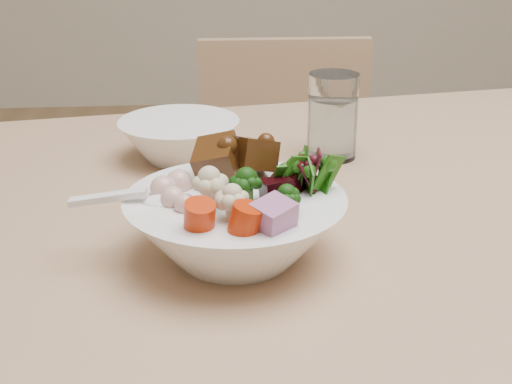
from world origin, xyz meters
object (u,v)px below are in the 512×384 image
chair_far (287,210)px  side_bowl (180,140)px  food_bowl (237,222)px  water_glass (332,120)px

chair_far → side_bowl: (-0.21, -0.46, 0.31)m
side_bowl → chair_far: bearing=65.8°
food_bowl → side_bowl: 0.29m
water_glass → side_bowl: water_glass is taller
food_bowl → water_glass: size_ratio=1.88×
water_glass → chair_far: bearing=89.5°
food_bowl → chair_far: bearing=78.9°
food_bowl → side_bowl: food_bowl is taller
chair_far → food_bowl: (-0.15, -0.74, 0.32)m
food_bowl → side_bowl: bearing=102.0°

